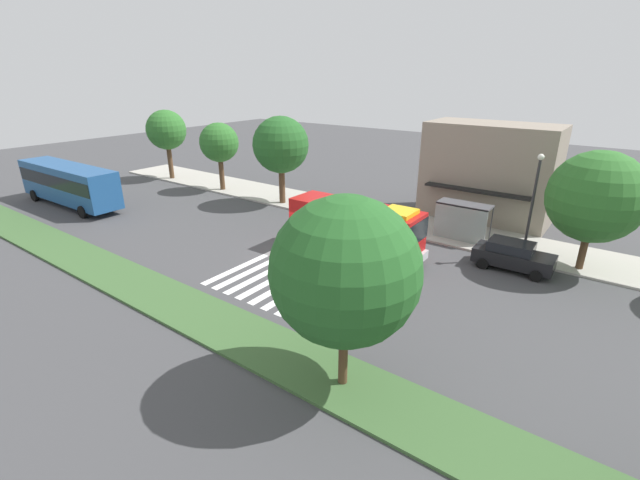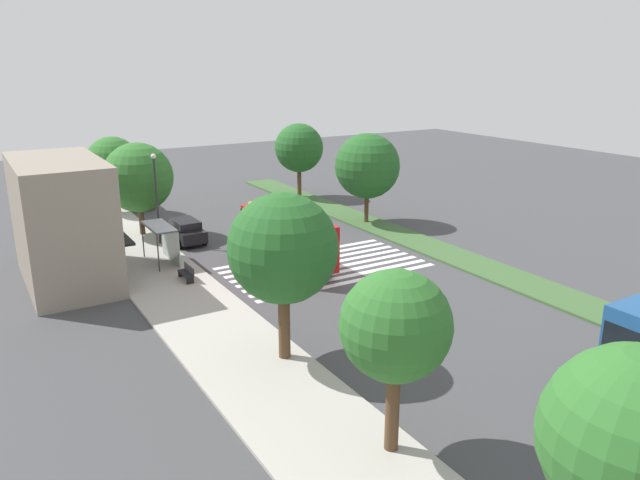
% 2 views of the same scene
% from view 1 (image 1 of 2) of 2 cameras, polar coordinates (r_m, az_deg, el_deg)
% --- Properties ---
extents(ground_plane, '(120.00, 120.00, 0.00)m').
position_cam_1_polar(ground_plane, '(27.86, -4.00, -1.64)').
color(ground_plane, '#424244').
extents(sidewalk, '(60.00, 5.07, 0.14)m').
position_cam_1_polar(sidewalk, '(35.14, 6.06, 3.36)').
color(sidewalk, '#ADA89E').
rests_on(sidewalk, ground_plane).
extents(median_strip, '(60.00, 3.00, 0.14)m').
position_cam_1_polar(median_strip, '(22.73, -18.05, -8.13)').
color(median_strip, '#3D6033').
rests_on(median_strip, ground_plane).
extents(crosswalk, '(6.75, 12.57, 0.01)m').
position_cam_1_polar(crosswalk, '(26.57, -0.31, -2.74)').
color(crosswalk, silver).
rests_on(crosswalk, ground_plane).
extents(fire_truck, '(8.54, 2.90, 3.56)m').
position_cam_1_polar(fire_truck, '(26.46, 5.13, 1.62)').
color(fire_truck, '#B71414').
rests_on(fire_truck, ground_plane).
extents(parked_car_west, '(4.39, 2.10, 1.69)m').
position_cam_1_polar(parked_car_west, '(27.52, 24.04, -1.86)').
color(parked_car_west, black).
rests_on(parked_car_west, ground_plane).
extents(transit_bus, '(11.93, 2.99, 3.50)m').
position_cam_1_polar(transit_bus, '(42.79, -30.20, 6.62)').
color(transit_bus, navy).
rests_on(transit_bus, ground_plane).
extents(bus_stop_shelter, '(3.50, 1.40, 2.46)m').
position_cam_1_polar(bus_stop_shelter, '(30.54, 18.20, 3.18)').
color(bus_stop_shelter, '#4C4C51').
rests_on(bus_stop_shelter, sidewalk).
extents(bench_near_shelter, '(1.60, 0.50, 0.90)m').
position_cam_1_polar(bench_near_shelter, '(32.31, 11.27, 2.40)').
color(bench_near_shelter, black).
rests_on(bench_near_shelter, sidewalk).
extents(street_lamp, '(0.36, 0.36, 6.38)m').
position_cam_1_polar(street_lamp, '(28.26, 26.26, 4.86)').
color(street_lamp, '#2D2D30').
rests_on(street_lamp, sidewalk).
extents(storefront_building, '(9.38, 5.49, 7.31)m').
position_cam_1_polar(storefront_building, '(35.73, 21.33, 8.27)').
color(storefront_building, gray).
rests_on(storefront_building, ground_plane).
extents(sidewalk_tree_far_west, '(4.03, 4.03, 7.08)m').
position_cam_1_polar(sidewalk_tree_far_west, '(48.81, -19.58, 13.46)').
color(sidewalk_tree_far_west, '#513823').
rests_on(sidewalk_tree_far_west, sidewalk).
extents(sidewalk_tree_west, '(3.64, 3.64, 6.31)m').
position_cam_1_polar(sidewalk_tree_west, '(42.58, -13.15, 12.35)').
color(sidewalk_tree_west, '#513823').
rests_on(sidewalk_tree_west, sidewalk).
extents(sidewalk_tree_center, '(4.70, 4.70, 7.34)m').
position_cam_1_polar(sidewalk_tree_center, '(37.08, -5.19, 12.34)').
color(sidewalk_tree_center, '#513823').
rests_on(sidewalk_tree_center, sidewalk).
extents(sidewalk_tree_east, '(5.09, 5.09, 6.83)m').
position_cam_1_polar(sidewalk_tree_east, '(28.20, 32.55, 4.78)').
color(sidewalk_tree_east, '#513823').
rests_on(sidewalk_tree_east, sidewalk).
extents(median_tree_far_west, '(5.13, 5.13, 7.09)m').
position_cam_1_polar(median_tree_far_west, '(14.43, 3.32, -4.11)').
color(median_tree_far_west, '#513823').
rests_on(median_tree_far_west, median_strip).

